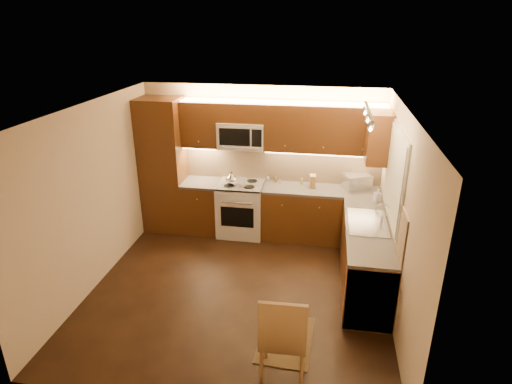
% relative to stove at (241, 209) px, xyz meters
% --- Properties ---
extents(floor, '(4.00, 4.00, 0.01)m').
position_rel_stove_xyz_m(floor, '(0.30, -1.68, -0.46)').
color(floor, black).
rests_on(floor, ground).
extents(ceiling, '(4.00, 4.00, 0.01)m').
position_rel_stove_xyz_m(ceiling, '(0.30, -1.68, 2.04)').
color(ceiling, beige).
rests_on(ceiling, ground).
extents(wall_back, '(4.00, 0.01, 2.50)m').
position_rel_stove_xyz_m(wall_back, '(0.30, 0.32, 0.79)').
color(wall_back, '#C9B293').
rests_on(wall_back, ground).
extents(wall_front, '(4.00, 0.01, 2.50)m').
position_rel_stove_xyz_m(wall_front, '(0.30, -3.67, 0.79)').
color(wall_front, '#C9B293').
rests_on(wall_front, ground).
extents(wall_left, '(0.01, 4.00, 2.50)m').
position_rel_stove_xyz_m(wall_left, '(-1.70, -1.68, 0.79)').
color(wall_left, '#C9B293').
rests_on(wall_left, ground).
extents(wall_right, '(0.01, 4.00, 2.50)m').
position_rel_stove_xyz_m(wall_right, '(2.30, -1.68, 0.79)').
color(wall_right, '#C9B293').
rests_on(wall_right, ground).
extents(pantry, '(0.70, 0.60, 2.30)m').
position_rel_stove_xyz_m(pantry, '(-1.35, 0.02, 0.69)').
color(pantry, '#47240F').
rests_on(pantry, floor).
extents(base_cab_back_left, '(0.62, 0.60, 0.86)m').
position_rel_stove_xyz_m(base_cab_back_left, '(-0.69, 0.02, -0.03)').
color(base_cab_back_left, '#47240F').
rests_on(base_cab_back_left, floor).
extents(counter_back_left, '(0.62, 0.60, 0.04)m').
position_rel_stove_xyz_m(counter_back_left, '(-0.69, 0.02, 0.42)').
color(counter_back_left, '#322F2E').
rests_on(counter_back_left, base_cab_back_left).
extents(base_cab_back_right, '(1.92, 0.60, 0.86)m').
position_rel_stove_xyz_m(base_cab_back_right, '(1.34, 0.02, -0.03)').
color(base_cab_back_right, '#47240F').
rests_on(base_cab_back_right, floor).
extents(counter_back_right, '(1.92, 0.60, 0.04)m').
position_rel_stove_xyz_m(counter_back_right, '(1.34, 0.02, 0.42)').
color(counter_back_right, '#322F2E').
rests_on(counter_back_right, base_cab_back_right).
extents(base_cab_right, '(0.60, 2.00, 0.86)m').
position_rel_stove_xyz_m(base_cab_right, '(2.00, -1.28, -0.03)').
color(base_cab_right, '#47240F').
rests_on(base_cab_right, floor).
extents(counter_right, '(0.60, 2.00, 0.04)m').
position_rel_stove_xyz_m(counter_right, '(2.00, -1.28, 0.42)').
color(counter_right, '#322F2E').
rests_on(counter_right, base_cab_right).
extents(dishwasher, '(0.58, 0.60, 0.84)m').
position_rel_stove_xyz_m(dishwasher, '(2.00, -1.98, -0.03)').
color(dishwasher, silver).
rests_on(dishwasher, floor).
extents(backsplash_back, '(3.30, 0.02, 0.60)m').
position_rel_stove_xyz_m(backsplash_back, '(0.65, 0.31, 0.74)').
color(backsplash_back, tan).
rests_on(backsplash_back, wall_back).
extents(backsplash_right, '(0.02, 2.00, 0.60)m').
position_rel_stove_xyz_m(backsplash_right, '(2.29, -1.28, 0.74)').
color(backsplash_right, tan).
rests_on(backsplash_right, wall_right).
extents(upper_cab_back_left, '(0.62, 0.35, 0.75)m').
position_rel_stove_xyz_m(upper_cab_back_left, '(-0.69, 0.15, 1.42)').
color(upper_cab_back_left, '#47240F').
rests_on(upper_cab_back_left, wall_back).
extents(upper_cab_back_right, '(1.92, 0.35, 0.75)m').
position_rel_stove_xyz_m(upper_cab_back_right, '(1.34, 0.15, 1.42)').
color(upper_cab_back_right, '#47240F').
rests_on(upper_cab_back_right, wall_back).
extents(upper_cab_bridge, '(0.76, 0.35, 0.31)m').
position_rel_stove_xyz_m(upper_cab_bridge, '(0.00, 0.15, 1.63)').
color(upper_cab_bridge, '#47240F').
rests_on(upper_cab_bridge, wall_back).
extents(upper_cab_right_corner, '(0.35, 0.50, 0.75)m').
position_rel_stove_xyz_m(upper_cab_right_corner, '(2.12, -0.28, 1.42)').
color(upper_cab_right_corner, '#47240F').
rests_on(upper_cab_right_corner, wall_right).
extents(stove, '(0.76, 0.65, 0.92)m').
position_rel_stove_xyz_m(stove, '(0.00, 0.00, 0.00)').
color(stove, silver).
rests_on(stove, floor).
extents(microwave, '(0.76, 0.38, 0.44)m').
position_rel_stove_xyz_m(microwave, '(0.00, 0.14, 1.26)').
color(microwave, silver).
rests_on(microwave, wall_back).
extents(window_frame, '(0.03, 1.44, 1.24)m').
position_rel_stove_xyz_m(window_frame, '(2.29, -1.12, 1.14)').
color(window_frame, silver).
rests_on(window_frame, wall_right).
extents(window_blinds, '(0.02, 1.36, 1.16)m').
position_rel_stove_xyz_m(window_blinds, '(2.27, -1.12, 1.14)').
color(window_blinds, silver).
rests_on(window_blinds, wall_right).
extents(sink, '(0.52, 0.86, 0.15)m').
position_rel_stove_xyz_m(sink, '(2.00, -1.12, 0.52)').
color(sink, silver).
rests_on(sink, counter_right).
extents(faucet, '(0.20, 0.04, 0.30)m').
position_rel_stove_xyz_m(faucet, '(2.18, -1.12, 0.59)').
color(faucet, silver).
rests_on(faucet, counter_right).
extents(track_light_bar, '(0.04, 1.20, 0.03)m').
position_rel_stove_xyz_m(track_light_bar, '(1.85, -1.27, 2.00)').
color(track_light_bar, silver).
rests_on(track_light_bar, ceiling).
extents(kettle, '(0.20, 0.20, 0.23)m').
position_rel_stove_xyz_m(kettle, '(-0.14, -0.08, 0.57)').
color(kettle, silver).
rests_on(kettle, stove).
extents(toaster_oven, '(0.50, 0.45, 0.25)m').
position_rel_stove_xyz_m(toaster_oven, '(1.90, 0.14, 0.56)').
color(toaster_oven, silver).
rests_on(toaster_oven, counter_back_right).
extents(knife_block, '(0.11, 0.16, 0.21)m').
position_rel_stove_xyz_m(knife_block, '(1.19, 0.08, 0.55)').
color(knife_block, '#A77F4B').
rests_on(knife_block, counter_back_right).
extents(spice_jar_a, '(0.05, 0.05, 0.11)m').
position_rel_stove_xyz_m(spice_jar_a, '(0.44, 0.23, 0.49)').
color(spice_jar_a, silver).
rests_on(spice_jar_a, counter_back_right).
extents(spice_jar_b, '(0.06, 0.06, 0.09)m').
position_rel_stove_xyz_m(spice_jar_b, '(0.56, 0.22, 0.49)').
color(spice_jar_b, olive).
rests_on(spice_jar_b, counter_back_right).
extents(spice_jar_c, '(0.05, 0.05, 0.09)m').
position_rel_stove_xyz_m(spice_jar_c, '(0.64, 0.17, 0.49)').
color(spice_jar_c, silver).
rests_on(spice_jar_c, counter_back_right).
extents(spice_jar_d, '(0.05, 0.05, 0.10)m').
position_rel_stove_xyz_m(spice_jar_d, '(1.01, 0.19, 0.49)').
color(spice_jar_d, olive).
rests_on(spice_jar_d, counter_back_right).
extents(soap_bottle, '(0.12, 0.12, 0.20)m').
position_rel_stove_xyz_m(soap_bottle, '(2.19, -0.34, 0.54)').
color(soap_bottle, silver).
rests_on(soap_bottle, counter_right).
extents(rug, '(0.65, 0.93, 0.01)m').
position_rel_stove_xyz_m(rug, '(1.05, -2.58, -0.45)').
color(rug, black).
rests_on(rug, floor).
extents(dining_chair, '(0.48, 0.48, 1.06)m').
position_rel_stove_xyz_m(dining_chair, '(1.07, -3.10, 0.07)').
color(dining_chair, '#A77F4B').
rests_on(dining_chair, floor).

